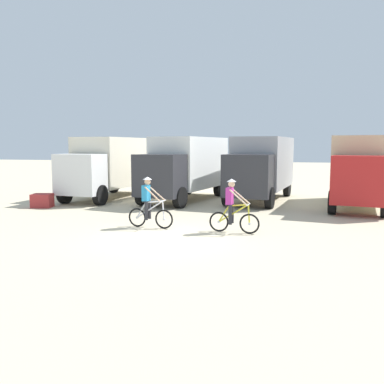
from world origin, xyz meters
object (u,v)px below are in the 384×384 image
(box_truck_tan_camper, at_px, (360,168))
(box_truck_white_box, at_px, (186,165))
(box_truck_cream_rv, at_px, (109,164))
(cyclist_orange_shirt, at_px, (149,204))
(supply_crate, at_px, (42,201))
(box_truck_grey_hauler, at_px, (261,165))
(cyclist_cowboy_hat, at_px, (232,208))

(box_truck_tan_camper, bearing_deg, box_truck_white_box, 177.23)
(box_truck_cream_rv, height_order, box_truck_white_box, same)
(box_truck_cream_rv, xyz_separation_m, box_truck_white_box, (4.39, 0.07, 0.00))
(cyclist_orange_shirt, distance_m, supply_crate, 7.32)
(box_truck_grey_hauler, relative_size, cyclist_cowboy_hat, 3.86)
(box_truck_grey_hauler, bearing_deg, cyclist_orange_shirt, -112.33)
(box_truck_white_box, height_order, cyclist_cowboy_hat, box_truck_white_box)
(box_truck_cream_rv, bearing_deg, cyclist_cowboy_hat, -43.46)
(box_truck_tan_camper, distance_m, supply_crate, 15.14)
(box_truck_tan_camper, height_order, supply_crate, box_truck_tan_camper)
(box_truck_cream_rv, distance_m, cyclist_cowboy_hat, 10.97)
(box_truck_cream_rv, relative_size, supply_crate, 7.72)
(box_truck_cream_rv, relative_size, box_truck_grey_hauler, 0.98)
(box_truck_white_box, distance_m, cyclist_cowboy_hat, 8.43)
(box_truck_grey_hauler, xyz_separation_m, cyclist_orange_shirt, (-3.40, -8.27, -1.03))
(box_truck_tan_camper, height_order, cyclist_orange_shirt, box_truck_tan_camper)
(supply_crate, bearing_deg, box_truck_cream_rv, 68.74)
(box_truck_tan_camper, bearing_deg, box_truck_cream_rv, 178.48)
(box_truck_grey_hauler, height_order, cyclist_cowboy_hat, box_truck_grey_hauler)
(box_truck_cream_rv, height_order, cyclist_cowboy_hat, box_truck_cream_rv)
(cyclist_orange_shirt, xyz_separation_m, cyclist_cowboy_hat, (3.00, -0.14, 0.00))
(cyclist_orange_shirt, distance_m, cyclist_cowboy_hat, 3.01)
(box_truck_cream_rv, relative_size, box_truck_white_box, 0.98)
(box_truck_white_box, bearing_deg, cyclist_cowboy_hat, -65.02)
(cyclist_orange_shirt, bearing_deg, box_truck_white_box, 94.09)
(box_truck_tan_camper, relative_size, cyclist_orange_shirt, 3.86)
(box_truck_grey_hauler, xyz_separation_m, supply_crate, (-9.90, -4.95, -1.55))
(box_truck_cream_rv, bearing_deg, box_truck_tan_camper, -1.52)
(supply_crate, bearing_deg, box_truck_grey_hauler, 26.57)
(cyclist_orange_shirt, xyz_separation_m, supply_crate, (-6.51, 3.31, -0.53))
(box_truck_grey_hauler, distance_m, box_truck_tan_camper, 4.86)
(cyclist_cowboy_hat, bearing_deg, box_truck_white_box, 114.98)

